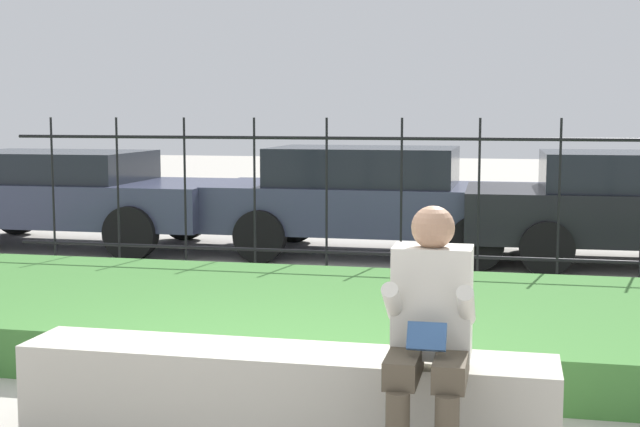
# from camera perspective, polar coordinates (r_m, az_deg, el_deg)

# --- Properties ---
(stone_bench) EXTENTS (2.84, 0.46, 0.50)m
(stone_bench) POSITION_cam_1_polar(r_m,az_deg,el_deg) (4.82, -2.38, -11.89)
(stone_bench) COLOR #B7B2A3
(stone_bench) RESTS_ON ground_plane
(person_seated_reader) EXTENTS (0.42, 0.73, 1.30)m
(person_seated_reader) POSITION_cam_1_polar(r_m,az_deg,el_deg) (4.29, 7.03, -7.35)
(person_seated_reader) COLOR black
(person_seated_reader) RESTS_ON ground_plane
(grass_berm) EXTENTS (9.53, 2.83, 0.33)m
(grass_berm) POSITION_cam_1_polar(r_m,az_deg,el_deg) (6.88, -0.27, -6.76)
(grass_berm) COLOR #3D7533
(grass_berm) RESTS_ON ground_plane
(iron_fence) EXTENTS (7.53, 0.03, 1.69)m
(iron_fence) POSITION_cam_1_polar(r_m,az_deg,el_deg) (8.87, 2.81, 0.96)
(iron_fence) COLOR black
(iron_fence) RESTS_ON ground_plane
(car_parked_left) EXTENTS (4.13, 1.99, 1.24)m
(car_parked_left) POSITION_cam_1_polar(r_m,az_deg,el_deg) (12.09, -16.02, 1.22)
(car_parked_left) COLOR #383D56
(car_parked_left) RESTS_ON ground_plane
(car_parked_center) EXTENTS (4.03, 1.87, 1.32)m
(car_parked_center) POSITION_cam_1_polar(r_m,az_deg,el_deg) (10.92, 3.45, 1.03)
(car_parked_center) COLOR #383D56
(car_parked_center) RESTS_ON ground_plane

